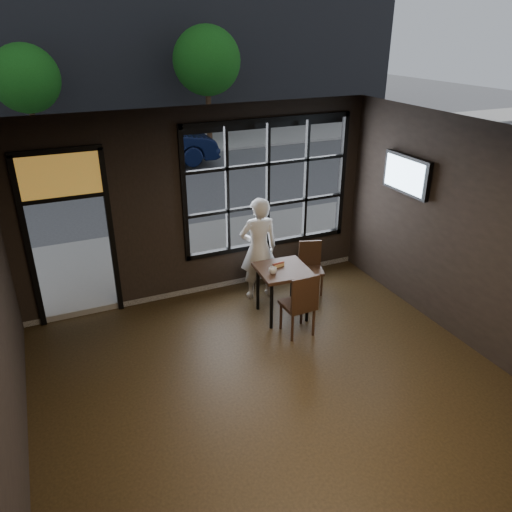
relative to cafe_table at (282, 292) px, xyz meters
name	(u,v)px	position (x,y,z in m)	size (l,w,h in m)	color
floor	(300,419)	(-0.86, -2.21, -0.43)	(6.00, 7.00, 0.02)	black
ceiling	(312,154)	(-0.86, -2.21, 2.79)	(6.00, 7.00, 0.02)	black
wall_right	(509,256)	(2.14, -2.21, 1.18)	(0.04, 7.00, 3.20)	black
window_frame	(268,185)	(0.34, 1.29, 1.38)	(3.06, 0.12, 2.28)	black
stained_transom	(60,175)	(-2.96, 1.29, 1.93)	(1.20, 0.06, 0.70)	orange
street_asphalt	(79,116)	(-0.86, 21.79, -0.44)	(60.00, 41.00, 0.04)	#545456
cafe_table	(282,292)	(0.00, 0.00, 0.00)	(0.78, 0.78, 0.85)	black
chair_near	(298,303)	(-0.01, -0.54, 0.10)	(0.45, 0.45, 1.04)	black
chair_window	(311,269)	(0.81, 0.49, 0.03)	(0.39, 0.39, 0.91)	black
man	(258,249)	(-0.08, 0.74, 0.47)	(0.65, 0.43, 1.79)	silver
hotdog	(279,265)	(-0.03, 0.09, 0.45)	(0.20, 0.08, 0.06)	tan
cup	(273,271)	(-0.22, -0.09, 0.47)	(0.12, 0.12, 0.10)	silver
tv	(407,174)	(2.07, -0.17, 1.74)	(0.12, 1.04, 0.61)	black
navy_car	(150,144)	(0.19, 9.93, 0.38)	(1.50, 4.29, 1.41)	black
tree_left	(26,79)	(-3.13, 12.73, 2.26)	(2.23, 2.23, 3.81)	#332114
tree_right	(207,61)	(3.23, 12.87, 2.65)	(2.55, 2.55, 4.36)	#332114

